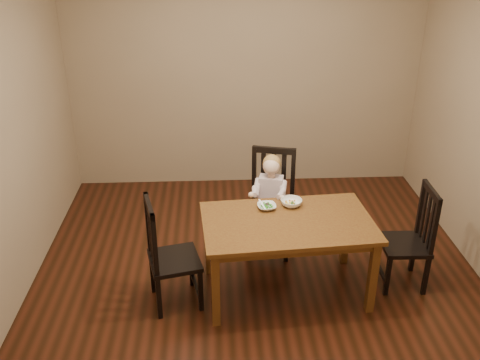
{
  "coord_description": "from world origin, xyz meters",
  "views": [
    {
      "loc": [
        -0.35,
        -3.95,
        2.89
      ],
      "look_at": [
        -0.14,
        0.25,
        0.85
      ],
      "focal_mm": 40.0,
      "sensor_mm": 36.0,
      "label": 1
    }
  ],
  "objects_px": {
    "chair_right": "(410,239)",
    "dining_table": "(287,229)",
    "chair_child": "(271,203)",
    "bowl_veg": "(291,203)",
    "bowl_peas": "(267,207)",
    "chair_left": "(168,256)",
    "toddler": "(271,194)"
  },
  "relations": [
    {
      "from": "chair_child",
      "to": "toddler",
      "type": "height_order",
      "value": "chair_child"
    },
    {
      "from": "chair_left",
      "to": "bowl_veg",
      "type": "height_order",
      "value": "chair_left"
    },
    {
      "from": "toddler",
      "to": "bowl_peas",
      "type": "height_order",
      "value": "toddler"
    },
    {
      "from": "bowl_peas",
      "to": "dining_table",
      "type": "bearing_deg",
      "value": -54.44
    },
    {
      "from": "chair_right",
      "to": "dining_table",
      "type": "bearing_deg",
      "value": 95.01
    },
    {
      "from": "bowl_veg",
      "to": "chair_child",
      "type": "bearing_deg",
      "value": 105.3
    },
    {
      "from": "toddler",
      "to": "bowl_peas",
      "type": "relative_size",
      "value": 3.2
    },
    {
      "from": "toddler",
      "to": "bowl_veg",
      "type": "height_order",
      "value": "toddler"
    },
    {
      "from": "dining_table",
      "to": "bowl_peas",
      "type": "relative_size",
      "value": 9.19
    },
    {
      "from": "toddler",
      "to": "dining_table",
      "type": "bearing_deg",
      "value": 109.96
    },
    {
      "from": "dining_table",
      "to": "chair_left",
      "type": "distance_m",
      "value": 0.99
    },
    {
      "from": "chair_right",
      "to": "bowl_veg",
      "type": "relative_size",
      "value": 5.06
    },
    {
      "from": "chair_child",
      "to": "bowl_peas",
      "type": "height_order",
      "value": "chair_child"
    },
    {
      "from": "chair_left",
      "to": "dining_table",
      "type": "bearing_deg",
      "value": 82.31
    },
    {
      "from": "toddler",
      "to": "chair_right",
      "type": "bearing_deg",
      "value": 166.2
    },
    {
      "from": "dining_table",
      "to": "chair_left",
      "type": "relative_size",
      "value": 1.51
    },
    {
      "from": "bowl_peas",
      "to": "chair_left",
      "type": "bearing_deg",
      "value": -158.82
    },
    {
      "from": "dining_table",
      "to": "chair_left",
      "type": "xyz_separation_m",
      "value": [
        -0.98,
        -0.1,
        -0.15
      ]
    },
    {
      "from": "bowl_peas",
      "to": "chair_child",
      "type": "bearing_deg",
      "value": 79.38
    },
    {
      "from": "toddler",
      "to": "bowl_veg",
      "type": "relative_size",
      "value": 2.75
    },
    {
      "from": "dining_table",
      "to": "toddler",
      "type": "xyz_separation_m",
      "value": [
        -0.07,
        0.66,
        -0.01
      ]
    },
    {
      "from": "chair_right",
      "to": "bowl_veg",
      "type": "bearing_deg",
      "value": 80.62
    },
    {
      "from": "chair_left",
      "to": "chair_right",
      "type": "xyz_separation_m",
      "value": [
        2.04,
        0.17,
        -0.02
      ]
    },
    {
      "from": "dining_table",
      "to": "bowl_veg",
      "type": "distance_m",
      "value": 0.29
    },
    {
      "from": "chair_child",
      "to": "chair_right",
      "type": "bearing_deg",
      "value": 164.03
    },
    {
      "from": "toddler",
      "to": "chair_left",
      "type": "bearing_deg",
      "value": 53.95
    },
    {
      "from": "chair_right",
      "to": "toddler",
      "type": "distance_m",
      "value": 1.3
    },
    {
      "from": "bowl_peas",
      "to": "bowl_veg",
      "type": "bearing_deg",
      "value": 11.69
    },
    {
      "from": "chair_left",
      "to": "bowl_peas",
      "type": "relative_size",
      "value": 6.08
    },
    {
      "from": "chair_right",
      "to": "toddler",
      "type": "xyz_separation_m",
      "value": [
        -1.14,
        0.59,
        0.16
      ]
    },
    {
      "from": "chair_right",
      "to": "chair_child",
      "type": "bearing_deg",
      "value": 61.82
    },
    {
      "from": "chair_left",
      "to": "chair_right",
      "type": "distance_m",
      "value": 2.05
    }
  ]
}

